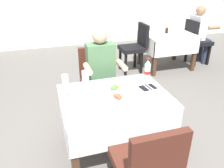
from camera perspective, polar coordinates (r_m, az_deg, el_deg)
The scene contains 17 objects.
ground_plane at distance 2.81m, azimuth -0.65°, elevation -15.49°, with size 11.00×11.00×0.00m, color #66605B.
main_dining_table at distance 2.42m, azimuth 0.70°, elevation -6.40°, with size 1.11×0.83×0.74m.
chair_far_diner_seat at distance 3.11m, azimuth -3.80°, elevation 1.16°, with size 0.44×0.50×0.97m.
chair_near_camera_side at distance 1.85m, azimuth 8.72°, elevation -19.60°, with size 0.44×0.50×0.97m.
seated_diner_far at distance 2.96m, azimuth -2.60°, elevation 3.15°, with size 0.50×0.46×1.26m.
plate_near_camera at distance 2.23m, azimuth 1.95°, elevation -3.75°, with size 0.24×0.24×0.07m.
plate_far_diner at distance 2.45m, azimuth 0.71°, elevation -0.95°, with size 0.24×0.24×0.05m.
beer_glass_left at distance 2.10m, azimuth -7.47°, elevation -3.18°, with size 0.07×0.07×0.22m.
beer_glass_middle at distance 2.36m, azimuth -6.67°, elevation 0.65°, with size 0.07×0.07×0.24m.
beer_glass_right at distance 2.31m, azimuth -11.61°, elevation -0.24°, with size 0.07×0.07×0.23m.
cola_bottle_primary at distance 2.67m, azimuth 8.94°, elevation 3.52°, with size 0.07×0.07×0.26m.
napkin_cutlery_set at distance 2.51m, azimuth 9.03°, elevation -0.82°, with size 0.19×0.20×0.01m.
background_dining_table at distance 4.97m, azimuth 13.71°, elevation 10.27°, with size 1.02×0.84×0.74m.
background_chair_left at distance 4.65m, azimuth 5.92°, elevation 9.74°, with size 0.50×0.44×0.97m.
background_chair_right at distance 5.36m, azimuth 20.47°, elevation 10.46°, with size 0.50×0.44×0.97m.
background_patron at distance 5.35m, azimuth 21.17°, elevation 12.08°, with size 0.46×0.50×1.26m.
background_table_tumbler at distance 4.93m, azimuth 13.64°, elevation 12.96°, with size 0.06×0.06×0.11m, color black.
Camera 1 is at (-0.58, -2.01, 1.88)m, focal length 36.25 mm.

